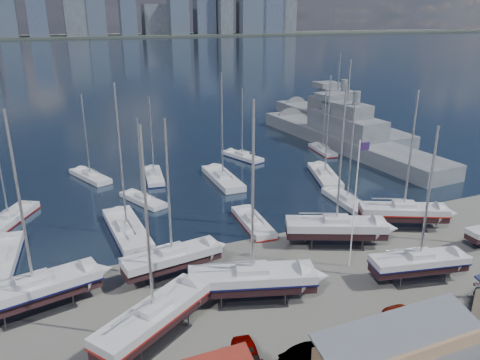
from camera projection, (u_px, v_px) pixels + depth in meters
name	position (u px, v px, depth m)	size (l,w,h in m)	color
ground	(299.00, 281.00, 45.16)	(1400.00, 1400.00, 0.00)	#605E59
water	(70.00, 54.00, 314.70)	(1400.00, 600.00, 0.40)	#1A263C
far_shore	(54.00, 37.00, 540.32)	(1400.00, 80.00, 2.20)	#2D332D
skyline	(42.00, 2.00, 519.43)	(639.14, 43.80, 107.69)	#475166
sailboat_cradle_0	(35.00, 290.00, 39.73)	(11.42, 5.37, 17.67)	#2D2D33
sailboat_cradle_1	(154.00, 317.00, 36.18)	(10.65, 8.49, 17.32)	#2D2D33
sailboat_cradle_2	(172.00, 258.00, 45.19)	(9.90, 3.98, 15.73)	#2D2D33
sailboat_cradle_3	(252.00, 279.00, 41.32)	(11.74, 6.38, 18.11)	#2D2D33
sailboat_cradle_4	(336.00, 227.00, 51.46)	(11.21, 7.23, 17.67)	#2D2D33
sailboat_cradle_5	(419.00, 262.00, 44.44)	(9.74, 4.51, 15.26)	#2D2D33
sailboat_cradle_6	(403.00, 212.00, 55.73)	(10.48, 7.10, 16.54)	#2D2D33
sailboat_moored_1	(9.00, 220.00, 57.77)	(7.31, 10.04, 14.88)	black
sailboat_moored_2	(90.00, 177.00, 73.16)	(5.73, 9.48, 13.85)	black
sailboat_moored_3	(127.00, 232.00, 54.66)	(4.02, 12.44, 18.38)	black
sailboat_moored_4	(143.00, 200.00, 63.92)	(5.26, 8.35, 12.25)	black
sailboat_moored_5	(154.00, 177.00, 73.26)	(3.75, 9.30, 13.51)	black
sailboat_moored_6	(253.00, 223.00, 56.91)	(3.26, 9.50, 13.96)	black
sailboat_moored_7	(223.00, 180.00, 71.97)	(3.48, 11.58, 17.39)	black
sailboat_moored_8	(242.00, 157.00, 83.57)	(5.25, 9.17, 13.23)	black
sailboat_moored_9	(347.00, 202.00, 63.25)	(3.26, 9.74, 14.48)	black
sailboat_moored_10	(324.00, 177.00, 73.30)	(6.51, 11.60, 16.73)	black
sailboat_moored_11	(323.00, 151.00, 87.58)	(3.38, 8.55, 12.44)	black
naval_ship_east	(345.00, 139.00, 90.60)	(10.47, 49.30, 18.41)	slate
naval_ship_west	(336.00, 119.00, 107.54)	(7.48, 45.87, 18.13)	slate
car_a	(248.00, 359.00, 33.69)	(1.86, 4.63, 1.58)	gray
car_b	(312.00, 357.00, 33.89)	(1.69, 4.83, 1.59)	gray
car_c	(413.00, 325.00, 37.46)	(2.38, 5.16, 1.43)	gray
flagpole	(356.00, 196.00, 45.25)	(1.17, 0.12, 13.27)	white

